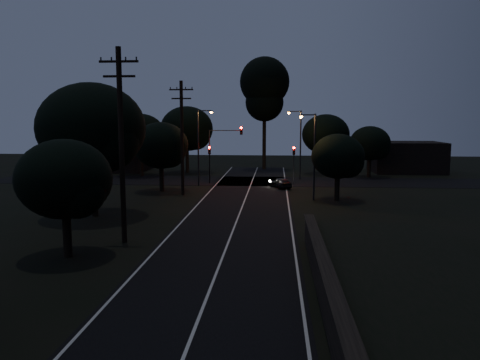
{
  "coord_description": "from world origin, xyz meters",
  "views": [
    {
      "loc": [
        2.69,
        -10.71,
        7.08
      ],
      "look_at": [
        0.0,
        24.0,
        2.5
      ],
      "focal_mm": 35.0,
      "sensor_mm": 36.0,
      "label": 1
    }
  ],
  "objects": [
    {
      "name": "tree_far_nw",
      "position": [
        -8.76,
        49.86,
        5.63
      ],
      "size": [
        6.86,
        6.86,
        8.69
      ],
      "color": "black",
      "rests_on": "ground"
    },
    {
      "name": "building_right",
      "position": [
        20.0,
        53.0,
        2.0
      ],
      "size": [
        9.0,
        7.0,
        4.0
      ],
      "primitive_type": "cube",
      "color": "black",
      "rests_on": "ground"
    },
    {
      "name": "streetlight_a",
      "position": [
        -5.31,
        38.0,
        4.64
      ],
      "size": [
        1.66,
        0.26,
        8.0
      ],
      "color": "black",
      "rests_on": "ground"
    },
    {
      "name": "streetlight_c",
      "position": [
        5.83,
        30.0,
        4.35
      ],
      "size": [
        1.46,
        0.26,
        7.5
      ],
      "color": "black",
      "rests_on": "ground"
    },
    {
      "name": "signal_mast",
      "position": [
        -2.91,
        39.99,
        4.34
      ],
      "size": [
        3.7,
        0.35,
        6.25
      ],
      "color": "black",
      "rests_on": "ground"
    },
    {
      "name": "tree_right_a",
      "position": [
        8.16,
        29.91,
        3.76
      ],
      "size": [
        4.56,
        4.56,
        5.8
      ],
      "color": "black",
      "rests_on": "ground"
    },
    {
      "name": "tree_far_ne",
      "position": [
        9.21,
        49.88,
        4.95
      ],
      "size": [
        6.04,
        6.04,
        7.65
      ],
      "color": "black",
      "rests_on": "ground"
    },
    {
      "name": "signal_right",
      "position": [
        4.6,
        39.99,
        2.84
      ],
      "size": [
        0.28,
        0.35,
        4.1
      ],
      "color": "black",
      "rests_on": "ground"
    },
    {
      "name": "car",
      "position": [
        3.2,
        36.97,
        0.55
      ],
      "size": [
        2.44,
        3.47,
        1.1
      ],
      "primitive_type": "imported",
      "rotation": [
        0.0,
        0.0,
        3.54
      ],
      "color": "black",
      "rests_on": "ground"
    },
    {
      "name": "tree_left_d",
      "position": [
        -8.31,
        33.89,
        4.38
      ],
      "size": [
        5.33,
        5.33,
        6.76
      ],
      "color": "black",
      "rests_on": "ground"
    },
    {
      "name": "tree_far_e",
      "position": [
        14.17,
        46.9,
        4.01
      ],
      "size": [
        4.88,
        4.88,
        6.19
      ],
      "color": "black",
      "rests_on": "ground"
    },
    {
      "name": "streetlight_b",
      "position": [
        5.31,
        44.0,
        4.64
      ],
      "size": [
        1.66,
        0.26,
        8.0
      ],
      "color": "black",
      "rests_on": "ground"
    },
    {
      "name": "tall_pine",
      "position": [
        1.0,
        55.0,
        11.2
      ],
      "size": [
        6.84,
        6.84,
        15.54
      ],
      "color": "black",
      "rests_on": "ground"
    },
    {
      "name": "tree_far_w",
      "position": [
        -13.79,
        45.88,
        5.0
      ],
      "size": [
        6.03,
        6.03,
        7.69
      ],
      "color": "black",
      "rests_on": "ground"
    },
    {
      "name": "road_surface",
      "position": [
        0.0,
        31.12,
        0.01
      ],
      "size": [
        60.0,
        70.0,
        0.03
      ],
      "color": "black",
      "rests_on": "ground"
    },
    {
      "name": "tree_left_b",
      "position": [
        -7.83,
        11.9,
        3.94
      ],
      "size": [
        4.78,
        4.78,
        6.08
      ],
      "color": "black",
      "rests_on": "ground"
    },
    {
      "name": "utility_pole_mid",
      "position": [
        -6.0,
        15.0,
        5.74
      ],
      "size": [
        2.2,
        0.3,
        11.0
      ],
      "color": "black",
      "rests_on": "ground"
    },
    {
      "name": "building_left",
      "position": [
        -20.0,
        52.0,
        2.2
      ],
      "size": [
        10.0,
        8.0,
        4.4
      ],
      "primitive_type": "cube",
      "color": "black",
      "rests_on": "ground"
    },
    {
      "name": "signal_left",
      "position": [
        -4.6,
        39.99,
        2.84
      ],
      "size": [
        0.28,
        0.35,
        4.1
      ],
      "color": "black",
      "rests_on": "ground"
    },
    {
      "name": "utility_pole_far",
      "position": [
        -6.0,
        32.0,
        5.48
      ],
      "size": [
        2.2,
        0.3,
        10.5
      ],
      "color": "black",
      "rests_on": "ground"
    },
    {
      "name": "retaining_wall",
      "position": [
        7.74,
        3.0,
        0.62
      ],
      "size": [
        6.93,
        26.0,
        1.6
      ],
      "color": "black",
      "rests_on": "ground"
    },
    {
      "name": "tree_left_c",
      "position": [
        -10.23,
        21.85,
        6.24
      ],
      "size": [
        7.64,
        7.64,
        9.65
      ],
      "color": "black",
      "rests_on": "ground"
    }
  ]
}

